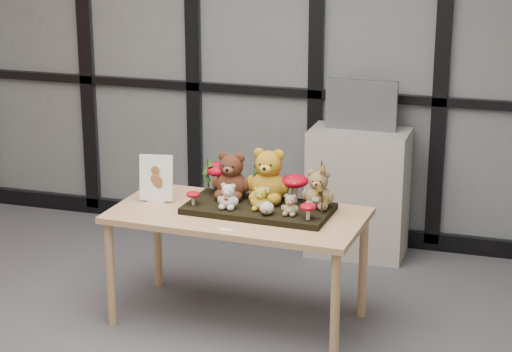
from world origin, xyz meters
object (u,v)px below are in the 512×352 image
(bear_small_yellow, at_px, (260,197))
(bear_white_bow, at_px, (228,195))
(mushroom_back_left, at_px, (221,176))
(mushroom_front_left, at_px, (193,197))
(bear_pooh_yellow, at_px, (269,172))
(diorama_tray, at_px, (259,209))
(bear_beige_small, at_px, (290,204))
(cabinet, at_px, (358,193))
(display_table, at_px, (238,224))
(sign_holder, at_px, (156,181))
(bear_tan_back, at_px, (319,187))
(mushroom_back_right, at_px, (295,187))
(mushroom_front_right, at_px, (308,210))
(bear_brown_medium, at_px, (232,173))
(plush_cream_hedgehog, at_px, (267,208))
(monitor, at_px, (361,105))

(bear_small_yellow, xyz_separation_m, bear_white_bow, (-0.18, -0.03, 0.01))
(mushroom_back_left, bearing_deg, mushroom_front_left, -107.06)
(bear_pooh_yellow, bearing_deg, diorama_tray, -101.32)
(bear_beige_small, distance_m, cabinet, 1.34)
(display_table, height_order, bear_beige_small, bear_beige_small)
(display_table, xyz_separation_m, sign_holder, (-0.51, 0.04, 0.20))
(display_table, height_order, mushroom_front_left, mushroom_front_left)
(bear_tan_back, distance_m, cabinet, 1.18)
(mushroom_back_right, distance_m, mushroom_front_right, 0.31)
(bear_brown_medium, bearing_deg, sign_holder, -164.45)
(mushroom_back_left, relative_size, mushroom_front_left, 2.35)
(bear_tan_back, bearing_deg, mushroom_back_right, 163.46)
(bear_small_yellow, xyz_separation_m, mushroom_front_right, (0.29, -0.07, -0.02))
(plush_cream_hedgehog, xyz_separation_m, cabinet, (0.24, 1.32, -0.30))
(cabinet, bearing_deg, monitor, 90.00)
(mushroom_back_right, bearing_deg, mushroom_front_left, -157.23)
(sign_holder, bearing_deg, bear_white_bow, -19.67)
(mushroom_front_right, distance_m, cabinet, 1.37)
(plush_cream_hedgehog, bearing_deg, bear_small_yellow, 134.83)
(bear_white_bow, bearing_deg, bear_pooh_yellow, 51.49)
(mushroom_back_left, relative_size, cabinet, 0.23)
(mushroom_front_right, relative_size, monitor, 0.21)
(diorama_tray, bearing_deg, mushroom_back_right, 39.15)
(bear_brown_medium, bearing_deg, bear_tan_back, 1.10)
(diorama_tray, xyz_separation_m, bear_small_yellow, (0.03, -0.07, 0.09))
(mushroom_back_right, xyz_separation_m, monitor, (0.16, 1.09, 0.26))
(mushroom_back_left, relative_size, sign_holder, 0.73)
(mushroom_front_right, xyz_separation_m, monitor, (0.01, 1.35, 0.29))
(bear_small_yellow, xyz_separation_m, bear_beige_small, (0.18, -0.03, -0.01))
(mushroom_front_left, xyz_separation_m, cabinet, (0.69, 1.29, -0.30))
(mushroom_front_left, relative_size, monitor, 0.18)
(display_table, relative_size, bear_small_yellow, 9.97)
(mushroom_back_right, xyz_separation_m, mushroom_front_left, (-0.53, -0.22, -0.04))
(bear_white_bow, xyz_separation_m, mushroom_front_right, (0.47, -0.04, -0.03))
(bear_pooh_yellow, bearing_deg, bear_white_bow, -128.51)
(display_table, height_order, bear_white_bow, bear_white_bow)
(bear_brown_medium, distance_m, cabinet, 1.29)
(mushroom_front_left, bearing_deg, sign_holder, 161.98)
(monitor, bearing_deg, mushroom_front_left, -117.66)
(bear_white_bow, distance_m, cabinet, 1.42)
(bear_small_yellow, relative_size, mushroom_back_right, 0.83)
(monitor, bearing_deg, bear_small_yellow, -103.12)
(plush_cream_hedgehog, bearing_deg, bear_beige_small, 16.26)
(mushroom_front_left, height_order, monitor, monitor)
(mushroom_back_left, relative_size, mushroom_front_right, 2.04)
(mushroom_back_right, bearing_deg, sign_holder, -170.12)
(bear_small_yellow, bearing_deg, bear_brown_medium, 147.35)
(bear_brown_medium, height_order, bear_small_yellow, bear_brown_medium)
(bear_white_bow, distance_m, mushroom_back_right, 0.39)
(bear_white_bow, bearing_deg, mushroom_front_left, -177.27)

